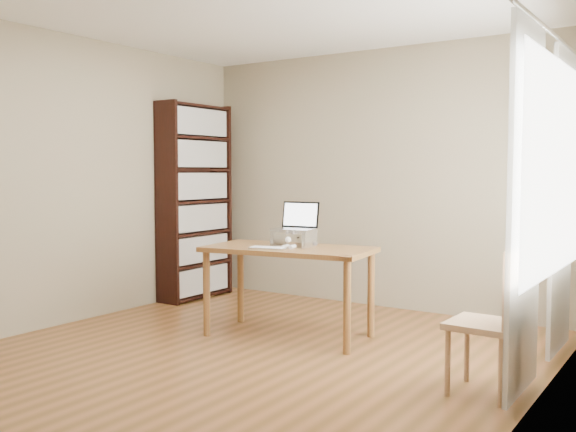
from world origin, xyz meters
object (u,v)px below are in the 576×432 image
(chair, at_px, (496,317))
(bookshelf, at_px, (195,201))
(keyboard, at_px, (268,248))
(cat, at_px, (299,238))
(laptop, at_px, (298,223))
(desk, at_px, (289,259))

(chair, bearing_deg, bookshelf, 162.33)
(keyboard, relative_size, cat, 0.65)
(laptop, distance_m, keyboard, 0.41)
(bookshelf, distance_m, desk, 1.98)
(desk, xyz_separation_m, laptop, (0.00, 0.14, 0.29))
(cat, height_order, chair, chair)
(laptop, distance_m, cat, 0.13)
(keyboard, distance_m, cat, 0.35)
(desk, height_order, keyboard, keyboard)
(laptop, xyz_separation_m, cat, (0.03, -0.03, -0.12))
(keyboard, bearing_deg, cat, 62.44)
(bookshelf, bearing_deg, laptop, -21.18)
(laptop, distance_m, chair, 2.00)
(desk, bearing_deg, laptop, 82.17)
(desk, bearing_deg, chair, -22.71)
(cat, bearing_deg, keyboard, -116.86)
(desk, relative_size, chair, 1.58)
(laptop, height_order, cat, laptop)
(laptop, bearing_deg, chair, -26.67)
(desk, distance_m, laptop, 0.32)
(bookshelf, relative_size, desk, 1.45)
(bookshelf, distance_m, laptop, 1.89)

